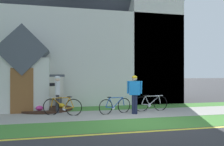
{
  "coord_description": "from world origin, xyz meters",
  "views": [
    {
      "loc": [
        -3.29,
        -8.54,
        1.85
      ],
      "look_at": [
        -0.43,
        3.43,
        1.87
      ],
      "focal_mm": 38.1,
      "sensor_mm": 36.0,
      "label": 1
    }
  ],
  "objects_px": {
    "bicycle_black": "(62,107)",
    "bicycle_silver": "(115,106)",
    "cyclist_in_orange_jersey": "(57,91)",
    "roadside_conifer": "(147,27)",
    "church_sign": "(45,87)",
    "cyclist_in_red_jersey": "(135,91)",
    "bicycle_yellow": "(151,103)"
  },
  "relations": [
    {
      "from": "bicycle_yellow",
      "to": "roadside_conifer",
      "type": "xyz_separation_m",
      "value": [
        3.0,
        8.01,
        5.43
      ]
    },
    {
      "from": "bicycle_yellow",
      "to": "cyclist_in_orange_jersey",
      "type": "bearing_deg",
      "value": 174.12
    },
    {
      "from": "bicycle_black",
      "to": "roadside_conifer",
      "type": "bearing_deg",
      "value": 48.53
    },
    {
      "from": "bicycle_silver",
      "to": "cyclist_in_red_jersey",
      "type": "distance_m",
      "value": 1.13
    },
    {
      "from": "bicycle_yellow",
      "to": "bicycle_black",
      "type": "relative_size",
      "value": 1.05
    },
    {
      "from": "church_sign",
      "to": "cyclist_in_orange_jersey",
      "type": "relative_size",
      "value": 1.13
    },
    {
      "from": "roadside_conifer",
      "to": "cyclist_in_orange_jersey",
      "type": "bearing_deg",
      "value": -134.81
    },
    {
      "from": "bicycle_yellow",
      "to": "cyclist_in_red_jersey",
      "type": "height_order",
      "value": "cyclist_in_red_jersey"
    },
    {
      "from": "bicycle_yellow",
      "to": "roadside_conifer",
      "type": "bearing_deg",
      "value": 69.45
    },
    {
      "from": "bicycle_silver",
      "to": "cyclist_in_orange_jersey",
      "type": "relative_size",
      "value": 0.94
    },
    {
      "from": "church_sign",
      "to": "roadside_conifer",
      "type": "relative_size",
      "value": 0.22
    },
    {
      "from": "bicycle_yellow",
      "to": "bicycle_silver",
      "type": "distance_m",
      "value": 1.94
    },
    {
      "from": "cyclist_in_orange_jersey",
      "to": "bicycle_silver",
      "type": "bearing_deg",
      "value": -16.88
    },
    {
      "from": "bicycle_black",
      "to": "bicycle_silver",
      "type": "distance_m",
      "value": 2.37
    },
    {
      "from": "cyclist_in_orange_jersey",
      "to": "bicycle_black",
      "type": "bearing_deg",
      "value": -72.94
    },
    {
      "from": "bicycle_yellow",
      "to": "bicycle_silver",
      "type": "height_order",
      "value": "same"
    },
    {
      "from": "cyclist_in_orange_jersey",
      "to": "roadside_conifer",
      "type": "relative_size",
      "value": 0.19
    },
    {
      "from": "church_sign",
      "to": "bicycle_yellow",
      "type": "height_order",
      "value": "church_sign"
    },
    {
      "from": "bicycle_silver",
      "to": "cyclist_in_red_jersey",
      "type": "xyz_separation_m",
      "value": [
        0.83,
        -0.34,
        0.68
      ]
    },
    {
      "from": "bicycle_black",
      "to": "cyclist_in_red_jersey",
      "type": "bearing_deg",
      "value": -7.71
    },
    {
      "from": "cyclist_in_red_jersey",
      "to": "roadside_conifer",
      "type": "bearing_deg",
      "value": 64.79
    },
    {
      "from": "bicycle_black",
      "to": "cyclist_in_orange_jersey",
      "type": "relative_size",
      "value": 0.97
    },
    {
      "from": "bicycle_silver",
      "to": "roadside_conifer",
      "type": "height_order",
      "value": "roadside_conifer"
    },
    {
      "from": "bicycle_yellow",
      "to": "cyclist_in_orange_jersey",
      "type": "xyz_separation_m",
      "value": [
        -4.5,
        0.46,
        0.64
      ]
    },
    {
      "from": "bicycle_black",
      "to": "bicycle_silver",
      "type": "relative_size",
      "value": 1.03
    },
    {
      "from": "bicycle_yellow",
      "to": "roadside_conifer",
      "type": "distance_m",
      "value": 10.13
    },
    {
      "from": "bicycle_black",
      "to": "cyclist_in_orange_jersey",
      "type": "distance_m",
      "value": 0.97
    },
    {
      "from": "bicycle_silver",
      "to": "church_sign",
      "type": "bearing_deg",
      "value": 145.89
    },
    {
      "from": "church_sign",
      "to": "cyclist_in_red_jersey",
      "type": "relative_size",
      "value": 1.12
    },
    {
      "from": "bicycle_silver",
      "to": "bicycle_black",
      "type": "bearing_deg",
      "value": 177.86
    },
    {
      "from": "bicycle_silver",
      "to": "cyclist_in_orange_jersey",
      "type": "xyz_separation_m",
      "value": [
        -2.58,
        0.78,
        0.66
      ]
    },
    {
      "from": "church_sign",
      "to": "bicycle_yellow",
      "type": "xyz_separation_m",
      "value": [
        5.09,
        -1.83,
        -0.77
      ]
    }
  ]
}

